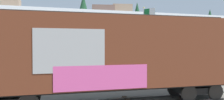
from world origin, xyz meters
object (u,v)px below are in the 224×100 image
Objects in this scene: flagpole at (146,29)px; parked_car_tan at (132,72)px; parked_car_red at (198,70)px; parked_car_green at (59,75)px; freight_car at (112,53)px.

flagpole is 9.55m from parked_car_tan.
flagpole is at bearing 100.57° from parked_car_red.
flagpole reaches higher than parked_car_green.
freight_car is 3.34× the size of parked_car_green.
freight_car is 1.83× the size of flagpole.
freight_car reaches higher than parked_car_green.
freight_car is 2.91× the size of parked_car_red.
parked_car_red is at bearing -1.81° from parked_car_tan.
flagpole is at bearing 33.87° from parked_car_green.
parked_car_red is (11.76, -0.44, 0.01)m from parked_car_green.
freight_car reaches higher than parked_car_tan.
parked_car_tan is (-4.75, -7.21, -4.09)m from flagpole.
parked_car_tan is (5.63, -0.25, 0.05)m from parked_car_green.
parked_car_tan is at bearing -123.35° from flagpole.
parked_car_green is 0.95× the size of parked_car_tan.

